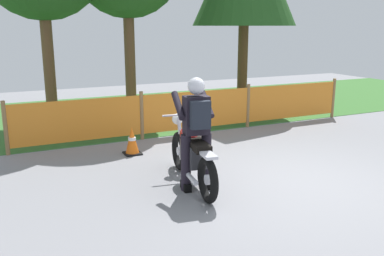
{
  "coord_description": "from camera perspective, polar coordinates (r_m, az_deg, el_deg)",
  "views": [
    {
      "loc": [
        -4.13,
        -4.96,
        2.39
      ],
      "look_at": [
        -1.51,
        0.61,
        0.9
      ],
      "focal_mm": 39.25,
      "sensor_mm": 36.0,
      "label": 1
    }
  ],
  "objects": [
    {
      "name": "motorcycle_lead",
      "position": [
        6.46,
        -0.05,
        -3.57
      ],
      "size": [
        0.66,
        2.1,
        1.0
      ],
      "rotation": [
        0.0,
        0.0,
        1.44
      ],
      "color": "black",
      "rests_on": "ground"
    },
    {
      "name": "grass_verge",
      "position": [
        12.41,
        -5.29,
        2.47
      ],
      "size": [
        24.0,
        6.01,
        0.01
      ],
      "primitive_type": "cube",
      "color": "#386B2D",
      "rests_on": "ground"
    },
    {
      "name": "traffic_cone",
      "position": [
        8.11,
        -8.14,
        -1.76
      ],
      "size": [
        0.32,
        0.32,
        0.53
      ],
      "color": "black",
      "rests_on": "ground"
    },
    {
      "name": "rider_lead",
      "position": [
        6.12,
        0.6,
        0.02
      ],
      "size": [
        0.6,
        0.72,
        1.69
      ],
      "rotation": [
        0.0,
        0.0,
        1.44
      ],
      "color": "black",
      "rests_on": "ground"
    },
    {
      "name": "barrier_fence",
      "position": [
        9.59,
        0.81,
        2.49
      ],
      "size": [
        8.17,
        0.08,
        1.05
      ],
      "color": "olive",
      "rests_on": "ground"
    },
    {
      "name": "ground",
      "position": [
        6.89,
        13.72,
        -7.19
      ],
      "size": [
        24.0,
        24.0,
        0.02
      ],
      "primitive_type": "cube",
      "color": "gray"
    }
  ]
}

